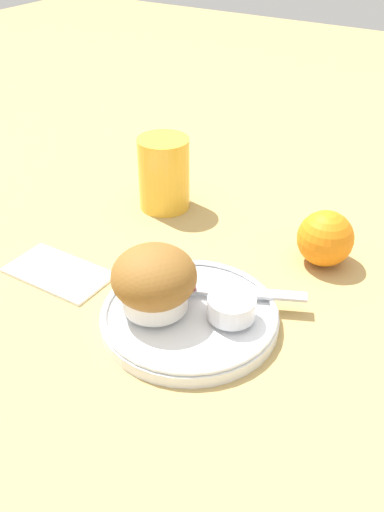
{
  "coord_description": "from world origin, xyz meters",
  "views": [
    {
      "loc": [
        0.26,
        -0.39,
        0.41
      ],
      "look_at": [
        -0.02,
        0.05,
        0.06
      ],
      "focal_mm": 40.0,
      "sensor_mm": 36.0,
      "label": 1
    }
  ],
  "objects_px": {
    "muffin": "(154,281)",
    "juice_glass": "(164,173)",
    "butter_knife": "(222,291)",
    "orange_fruit": "(325,238)"
  },
  "relations": [
    {
      "from": "juice_glass",
      "to": "orange_fruit",
      "type": "bearing_deg",
      "value": -3.25
    },
    {
      "from": "muffin",
      "to": "juice_glass",
      "type": "distance_m",
      "value": 0.26
    },
    {
      "from": "muffin",
      "to": "juice_glass",
      "type": "bearing_deg",
      "value": 122.32
    },
    {
      "from": "juice_glass",
      "to": "butter_knife",
      "type": "bearing_deg",
      "value": -40.4
    },
    {
      "from": "orange_fruit",
      "to": "juice_glass",
      "type": "bearing_deg",
      "value": 176.75
    },
    {
      "from": "butter_knife",
      "to": "juice_glass",
      "type": "bearing_deg",
      "value": 114.47
    },
    {
      "from": "muffin",
      "to": "juice_glass",
      "type": "xyz_separation_m",
      "value": [
        -0.14,
        0.22,
        -0.0
      ]
    },
    {
      "from": "orange_fruit",
      "to": "juice_glass",
      "type": "distance_m",
      "value": 0.25
    },
    {
      "from": "orange_fruit",
      "to": "juice_glass",
      "type": "relative_size",
      "value": 0.67
    },
    {
      "from": "muffin",
      "to": "juice_glass",
      "type": "height_order",
      "value": "juice_glass"
    }
  ]
}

